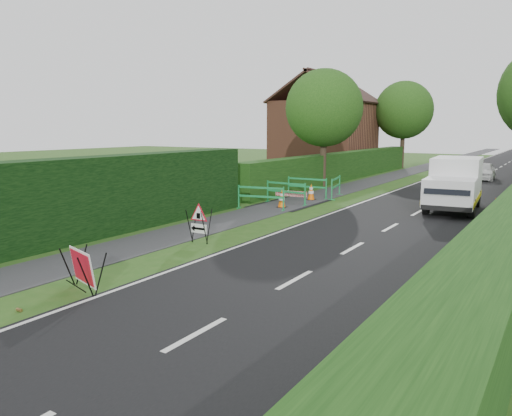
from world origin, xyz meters
The scene contains 23 objects.
ground centered at (0.00, 0.00, 0.00)m, with size 120.00×120.00×0.00m, color #254F16.
road_surface centered at (2.50, 35.00, 0.00)m, with size 6.00×90.00×0.02m, color black.
footpath centered at (-3.00, 35.00, 0.01)m, with size 2.00×90.00×0.02m, color #2D2D30.
hedge_west_near centered at (-5.00, 0.00, 0.00)m, with size 1.10×18.00×2.50m, color black.
hedge_west_far centered at (-5.00, 22.00, 0.00)m, with size 1.00×24.00×1.80m, color #14380F.
house_west centered at (-10.00, 30.00, 2.90)m, with size 7.50×7.40×7.88m.
tree_nw centered at (-4.60, 18.00, 4.48)m, with size 4.40×4.40×6.70m.
tree_fw centered at (-4.60, 34.00, 4.83)m, with size 4.80×4.80×7.24m.
red_rect_sign centered at (-0.91, -2.00, 0.51)m, with size 1.16×0.90×0.88m.
triangle_sign centered at (-1.61, 2.71, 0.70)m, with size 0.70×0.70×1.01m.
works_van centered at (3.57, 13.00, 1.14)m, with size 2.23×4.85×2.15m.
traffic_cone_0 centered at (5.26, 11.89, 0.39)m, with size 0.38×0.38×0.79m.
traffic_cone_1 centered at (5.37, 13.45, 0.39)m, with size 0.38×0.38×0.79m.
traffic_cone_2 centered at (5.32, 16.11, 0.39)m, with size 0.38×0.38×0.79m.
traffic_cone_3 centered at (-2.77, 9.83, 0.39)m, with size 0.38×0.38×0.79m.
traffic_cone_4 centered at (-2.69, 12.53, 0.39)m, with size 0.38×0.38×0.79m.
ped_barrier_0 centered at (-3.26, 8.93, 0.63)m, with size 2.09×0.70×1.00m.
ped_barrier_1 centered at (-3.16, 10.91, 0.63)m, with size 2.08×0.51×1.00m.
ped_barrier_2 centered at (-3.21, 13.14, 0.63)m, with size 2.07×0.42×1.00m.
ped_barrier_3 centered at (-2.10, 14.05, 0.63)m, with size 0.78×2.09×1.00m.
redwhite_plank centered at (-3.00, 11.10, 0.00)m, with size 1.50×0.04×0.25m, color red.
litter_can centered at (-0.96, -3.42, 0.00)m, with size 0.07×0.07×0.12m, color #BF7F4C.
hatchback_car centered at (2.78, 26.89, 0.58)m, with size 1.36×3.38×1.15m, color white.
Camera 1 is at (7.47, -8.56, 3.39)m, focal length 35.00 mm.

